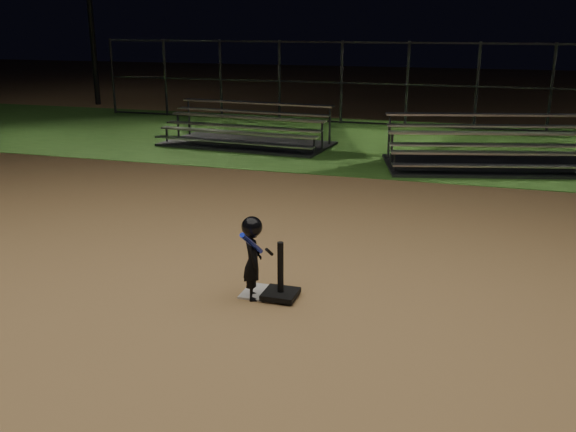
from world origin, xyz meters
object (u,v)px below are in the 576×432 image
object	(u,v)px
batting_tee	(281,287)
bleacher_right	(491,158)
home_plate	(263,293)
child_batter	(252,255)
bleacher_left	(246,137)

from	to	relation	value
batting_tee	bleacher_right	xyz separation A→B (m)	(2.25, 7.80, 0.09)
batting_tee	home_plate	bearing A→B (deg)	165.02
child_batter	home_plate	bearing A→B (deg)	-46.17
child_batter	bleacher_left	xyz separation A→B (m)	(-3.42, 8.80, -0.30)
batting_tee	child_batter	distance (m)	0.49
batting_tee	bleacher_right	bearing A→B (deg)	73.92
home_plate	child_batter	bearing A→B (deg)	-112.15
bleacher_right	bleacher_left	bearing A→B (deg)	156.78
batting_tee	child_batter	bearing A→B (deg)	-164.38
home_plate	bleacher_left	world-z (taller)	bleacher_left
home_plate	child_batter	distance (m)	0.53
child_batter	bleacher_left	size ratio (longest dim) A/B	0.22
home_plate	bleacher_left	size ratio (longest dim) A/B	0.10
child_batter	bleacher_right	bearing A→B (deg)	-41.95
bleacher_left	home_plate	bearing A→B (deg)	-63.48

